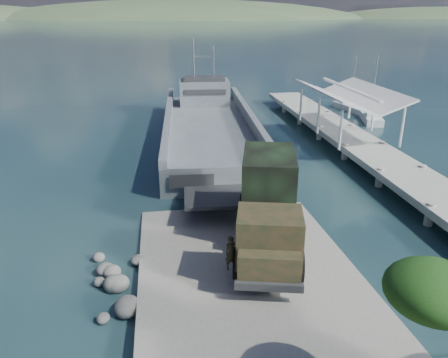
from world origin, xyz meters
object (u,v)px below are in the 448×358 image
Objects in this scene: pier at (350,131)px; soldier at (231,261)px; sailboat_near at (371,118)px; sailboat_far at (351,108)px; military_truck at (268,205)px; landing_craft at (210,132)px.

pier reaches higher than soldier.
sailboat_near is (6.67, 9.40, -1.21)m from pier.
pier is 6.49× the size of sailboat_far.
pier is 23.42m from soldier.
sailboat_far is (6.78, 14.77, -1.24)m from pier.
sailboat_near is at bearing 67.89° from military_truck.
pier is at bearing -127.16° from sailboat_far.
sailboat_far is at bearing 65.32° from pier.
pier is at bearing 38.17° from soldier.
soldier is at bearing -134.03° from sailboat_far.
landing_craft is at bearing 104.68° from military_truck.
landing_craft reaches higher than sailboat_near.
pier is at bearing -109.43° from sailboat_near.
military_truck is 31.45m from sailboat_near.
military_truck is (0.47, -20.69, 1.85)m from landing_craft.
military_truck is (-11.54, -16.15, 1.03)m from pier.
pier is 5.98× the size of sailboat_near.
sailboat_far is at bearing 42.93° from soldier.
sailboat_near reaches higher than soldier.
landing_craft is 3.39× the size of military_truck.
soldier is at bearing -91.18° from landing_craft.
military_truck is at bearing -125.55° from pier.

